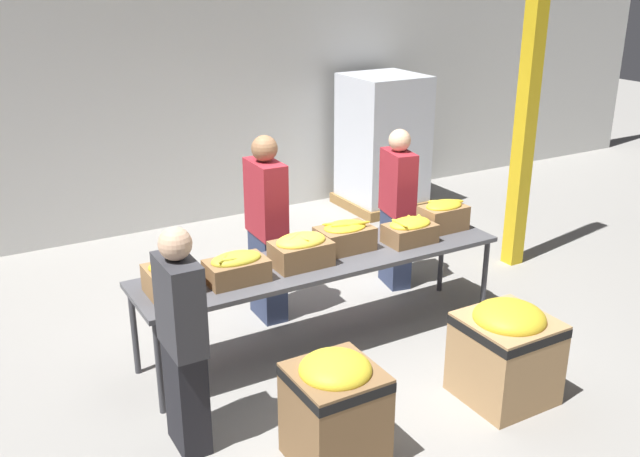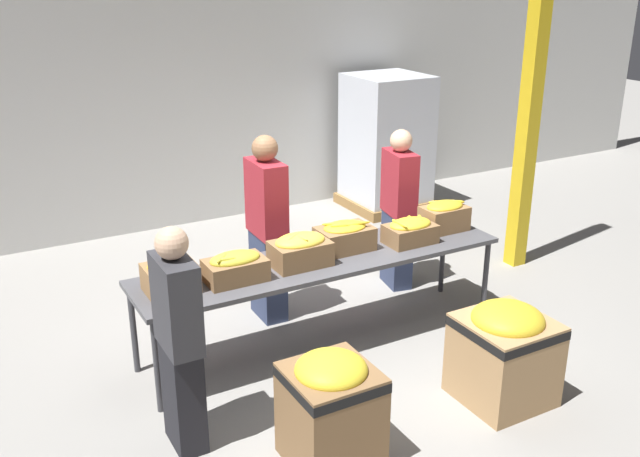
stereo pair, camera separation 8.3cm
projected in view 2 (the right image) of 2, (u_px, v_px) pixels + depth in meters
ground_plane at (322, 342)px, 6.26m from camera, size 30.00×30.00×0.00m
wall_back at (177, 64)px, 8.45m from camera, size 16.00×0.08×4.00m
sorting_table at (322, 263)px, 6.00m from camera, size 3.23×0.75×0.80m
banana_box_0 at (170, 275)px, 5.34m from camera, size 0.39×0.31×0.28m
banana_box_1 at (235, 267)px, 5.52m from camera, size 0.47×0.29×0.25m
banana_box_2 at (300, 249)px, 5.80m from camera, size 0.47×0.32×0.28m
banana_box_3 at (345, 236)px, 6.12m from camera, size 0.47×0.31×0.27m
banana_box_4 at (410, 230)px, 6.27m from camera, size 0.44×0.29×0.23m
banana_box_5 at (444, 215)px, 6.57m from camera, size 0.42×0.27×0.28m
volunteer_0 at (267, 230)px, 6.43m from camera, size 0.25×0.47×1.73m
volunteer_1 at (179, 342)px, 4.67m from camera, size 0.22×0.43×1.60m
volunteer_2 at (398, 210)px, 7.11m from camera, size 0.30×0.47×1.63m
donation_bin_0 at (331, 406)px, 4.63m from camera, size 0.56×0.56×0.79m
donation_bin_1 at (505, 350)px, 5.32m from camera, size 0.64×0.64×0.78m
support_pillar at (533, 81)px, 7.20m from camera, size 0.17×0.17×4.00m
pallet_stack_0 at (386, 143)px, 9.44m from camera, size 1.02×1.02×1.78m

